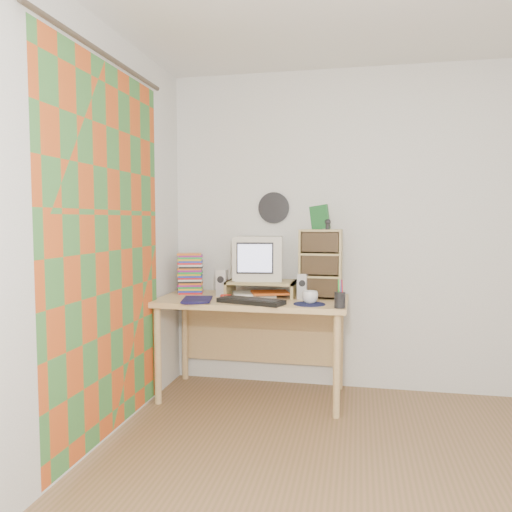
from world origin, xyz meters
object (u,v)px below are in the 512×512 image
at_px(keyboard, 251,301).
at_px(cd_rack, 321,264).
at_px(dvd_stack, 190,277).
at_px(desk, 254,314).
at_px(mug, 310,297).
at_px(crt_monitor, 258,258).
at_px(diary, 183,298).

xyz_separation_m(keyboard, cd_rack, (0.46, 0.32, 0.24)).
bearing_deg(cd_rack, keyboard, -143.40).
height_order(keyboard, dvd_stack, dvd_stack).
height_order(desk, cd_rack, cd_rack).
bearing_deg(desk, mug, -25.80).
xyz_separation_m(crt_monitor, dvd_stack, (-0.55, -0.01, -0.16)).
height_order(dvd_stack, mug, dvd_stack).
relative_size(keyboard, cd_rack, 0.93).
bearing_deg(crt_monitor, desk, -107.07).
bearing_deg(desk, crt_monitor, 80.92).
distance_m(dvd_stack, mug, 1.02).
xyz_separation_m(keyboard, dvd_stack, (-0.57, 0.37, 0.12)).
distance_m(desk, keyboard, 0.33).
xyz_separation_m(crt_monitor, cd_rack, (0.48, -0.06, -0.03)).
height_order(desk, diary, diary).
height_order(keyboard, cd_rack, cd_rack).
xyz_separation_m(dvd_stack, diary, (0.08, -0.39, -0.11)).
relative_size(keyboard, diary, 1.92).
bearing_deg(keyboard, desk, 114.64).
relative_size(desk, cd_rack, 2.73).
bearing_deg(cd_rack, mug, -100.89).
height_order(crt_monitor, keyboard, crt_monitor).
distance_m(crt_monitor, diary, 0.67).
xyz_separation_m(crt_monitor, mug, (0.43, -0.30, -0.24)).
distance_m(desk, mug, 0.52).
xyz_separation_m(keyboard, mug, (0.41, 0.08, 0.03)).
height_order(crt_monitor, diary, crt_monitor).
relative_size(dvd_stack, cd_rack, 0.51).
height_order(desk, keyboard, keyboard).
relative_size(desk, mug, 12.65).
bearing_deg(desk, cd_rack, 2.69).
distance_m(crt_monitor, cd_rack, 0.49).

